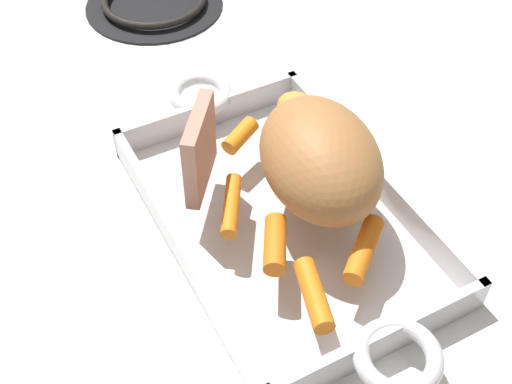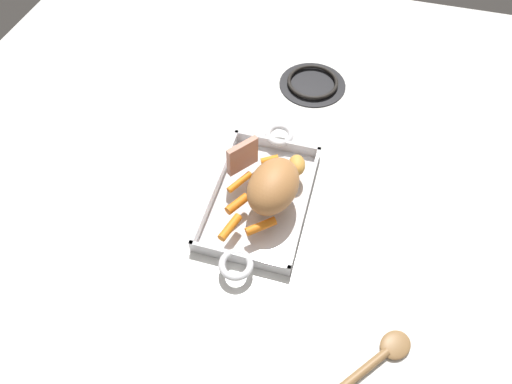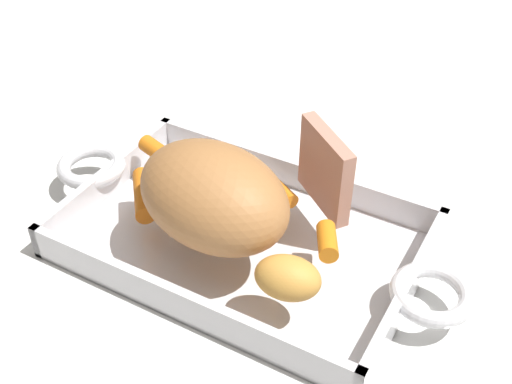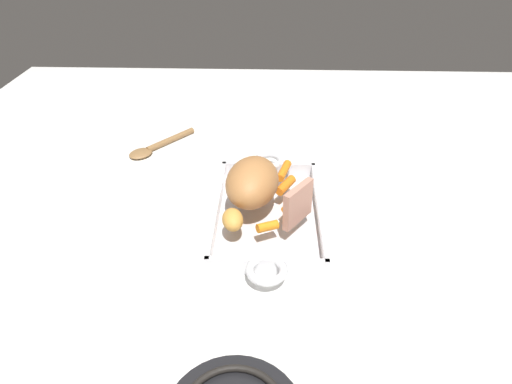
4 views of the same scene
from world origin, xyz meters
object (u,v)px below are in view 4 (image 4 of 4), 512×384
(serving_spoon, at_px, (156,147))
(baby_carrot_long, at_px, (286,185))
(baby_carrot_northeast, at_px, (284,171))
(potato_whole, at_px, (233,220))
(baby_carrot_southwest, at_px, (293,203))
(baby_carrot_southeast, at_px, (270,226))
(pork_roast, at_px, (252,182))
(roasting_dish, at_px, (268,213))
(roast_slice_thick, at_px, (298,204))
(baby_carrot_northwest, at_px, (256,175))

(serving_spoon, bearing_deg, baby_carrot_long, 94.85)
(baby_carrot_northeast, xyz_separation_m, potato_whole, (-0.20, 0.11, 0.01))
(potato_whole, bearing_deg, baby_carrot_southwest, -57.38)
(baby_carrot_southeast, height_order, baby_carrot_long, same)
(pork_roast, bearing_deg, baby_carrot_long, -58.26)
(baby_carrot_long, xyz_separation_m, serving_spoon, (0.25, 0.36, -0.04))
(baby_carrot_southeast, bearing_deg, potato_whole, 84.96)
(roasting_dish, xyz_separation_m, baby_carrot_southwest, (-0.01, -0.05, 0.04))
(roasting_dish, xyz_separation_m, baby_carrot_long, (0.06, -0.04, 0.04))
(roast_slice_thick, bearing_deg, baby_carrot_southeast, 120.08)
(roasting_dish, height_order, baby_carrot_long, baby_carrot_long)
(roast_slice_thick, bearing_deg, baby_carrot_northwest, 29.21)
(baby_carrot_southwest, xyz_separation_m, potato_whole, (-0.08, 0.12, 0.01))
(roasting_dish, distance_m, pork_roast, 0.08)
(baby_carrot_southeast, bearing_deg, roast_slice_thick, -59.92)
(baby_carrot_long, bearing_deg, serving_spoon, 55.00)
(baby_carrot_southeast, height_order, serving_spoon, baby_carrot_southeast)
(baby_carrot_southeast, bearing_deg, baby_carrot_northeast, -8.57)
(baby_carrot_southwest, height_order, baby_carrot_northeast, baby_carrot_northeast)
(pork_roast, height_order, potato_whole, pork_roast)
(roast_slice_thick, relative_size, potato_whole, 1.42)
(pork_roast, distance_m, serving_spoon, 0.42)
(baby_carrot_northwest, xyz_separation_m, potato_whole, (-0.18, 0.04, 0.01))
(baby_carrot_southeast, height_order, baby_carrot_northeast, same)
(roast_slice_thick, bearing_deg, roasting_dish, 45.01)
(roast_slice_thick, height_order, baby_carrot_long, roast_slice_thick)
(roast_slice_thick, relative_size, baby_carrot_southwest, 1.19)
(baby_carrot_long, relative_size, serving_spoon, 0.31)
(baby_carrot_long, bearing_deg, baby_carrot_southwest, -168.21)
(roasting_dish, distance_m, baby_carrot_northwest, 0.11)
(pork_roast, distance_m, baby_carrot_southwest, 0.10)
(baby_carrot_northwest, height_order, serving_spoon, baby_carrot_northwest)
(roast_slice_thick, distance_m, baby_carrot_southwest, 0.06)
(baby_carrot_northeast, height_order, serving_spoon, baby_carrot_northeast)
(roasting_dish, relative_size, pork_roast, 2.98)
(roast_slice_thick, bearing_deg, pork_roast, 53.09)
(roasting_dish, relative_size, roast_slice_thick, 5.58)
(roast_slice_thick, xyz_separation_m, serving_spoon, (0.36, 0.38, -0.07))
(baby_carrot_northwest, bearing_deg, roast_slice_thick, -150.79)
(baby_carrot_southwest, bearing_deg, baby_carrot_long, 11.79)
(baby_carrot_long, distance_m, baby_carrot_northwest, 0.08)
(baby_carrot_southeast, height_order, baby_carrot_northwest, same)
(baby_carrot_southeast, distance_m, baby_carrot_northwest, 0.19)
(roasting_dish, bearing_deg, potato_whole, 141.04)
(serving_spoon, bearing_deg, baby_carrot_northeast, 102.13)
(roast_slice_thick, xyz_separation_m, potato_whole, (-0.03, 0.13, -0.02))
(baby_carrot_southwest, height_order, serving_spoon, baby_carrot_southwest)
(baby_carrot_long, relative_size, baby_carrot_northeast, 0.86)
(roasting_dish, height_order, baby_carrot_northeast, baby_carrot_northeast)
(baby_carrot_long, relative_size, baby_carrot_northwest, 0.85)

